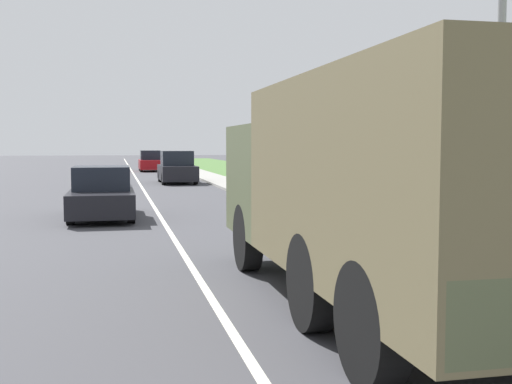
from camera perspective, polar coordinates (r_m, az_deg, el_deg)
ground_plane at (r=35.37m, az=-10.34°, el=0.79°), size 180.00×180.00×0.00m
lane_centre_stripe at (r=35.37m, az=-10.34°, el=0.79°), size 0.12×120.00×0.00m
sidewalk_right at (r=35.81m, az=-3.13°, el=0.99°), size 1.80×120.00×0.12m
grass_strip_right at (r=36.78m, az=3.66°, el=0.99°), size 7.00×120.00×0.02m
military_truck at (r=8.12m, az=10.76°, el=0.73°), size 2.40×7.94×2.87m
car_nearest_ahead at (r=18.82m, az=-13.54°, el=-0.23°), size 1.77×4.47×1.47m
car_second_ahead at (r=35.01m, az=-7.03°, el=2.06°), size 1.87×4.30×1.75m
car_third_ahead at (r=50.93m, az=-9.37°, el=2.65°), size 1.71×4.26×1.62m
pickup_truck at (r=16.91m, az=18.30°, el=-0.19°), size 2.04×5.00×1.77m
lamp_post at (r=11.08m, az=20.05°, el=14.74°), size 1.69×0.24×6.76m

